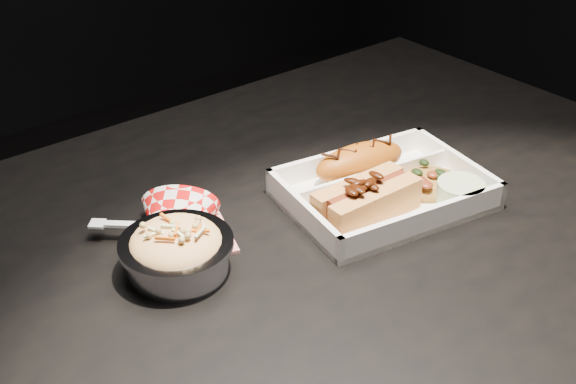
# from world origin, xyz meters

# --- Properties ---
(dining_table) EXTENTS (1.20, 0.80, 0.75)m
(dining_table) POSITION_xyz_m (0.00, 0.00, 0.66)
(dining_table) COLOR black
(dining_table) RESTS_ON ground
(food_tray) EXTENTS (0.28, 0.22, 0.04)m
(food_tray) POSITION_xyz_m (0.13, -0.02, 0.76)
(food_tray) COLOR white
(food_tray) RESTS_ON dining_table
(fried_pastry) EXTENTS (0.14, 0.08, 0.05)m
(fried_pastry) POSITION_xyz_m (0.14, 0.04, 0.78)
(fried_pastry) COLOR #AE5511
(fried_pastry) RESTS_ON food_tray
(hotdog) EXTENTS (0.14, 0.06, 0.06)m
(hotdog) POSITION_xyz_m (0.08, -0.04, 0.78)
(hotdog) COLOR #D78E49
(hotdog) RESTS_ON food_tray
(fried_rice_mound) EXTENTS (0.11, 0.09, 0.03)m
(fried_rice_mound) POSITION_xyz_m (0.19, -0.04, 0.77)
(fried_rice_mound) COLOR #B07A33
(fried_rice_mound) RESTS_ON food_tray
(cupcake_liner) EXTENTS (0.06, 0.06, 0.03)m
(cupcake_liner) POSITION_xyz_m (0.19, -0.09, 0.77)
(cupcake_liner) COLOR #B7CF9D
(cupcake_liner) RESTS_ON food_tray
(foil_coleslaw_cup) EXTENTS (0.13, 0.13, 0.07)m
(foil_coleslaw_cup) POSITION_xyz_m (-0.15, 0.02, 0.78)
(foil_coleslaw_cup) COLOR silver
(foil_coleslaw_cup) RESTS_ON dining_table
(napkin_fork) EXTENTS (0.16, 0.15, 0.10)m
(napkin_fork) POSITION_xyz_m (-0.13, 0.08, 0.77)
(napkin_fork) COLOR red
(napkin_fork) RESTS_ON dining_table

